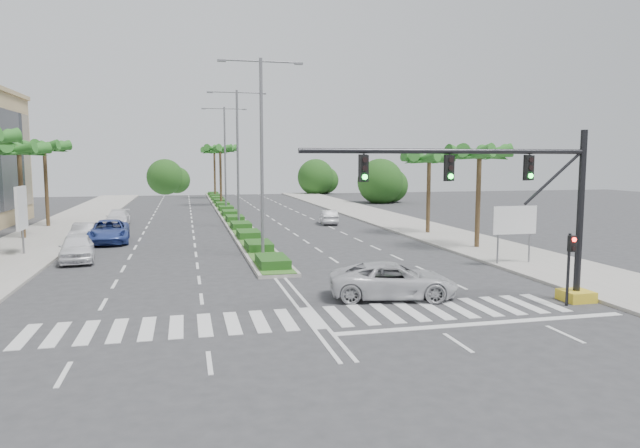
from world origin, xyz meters
The scene contains 24 objects.
ground centered at (0.00, 0.00, 0.00)m, with size 160.00×160.00×0.00m, color #333335.
footpath_right centered at (15.20, 20.00, 0.07)m, with size 6.00×120.00×0.15m, color gray.
footpath_left centered at (-15.20, 20.00, 0.07)m, with size 6.00×120.00×0.15m, color gray.
median centered at (0.00, 45.00, 0.10)m, with size 2.20×75.00×0.20m, color gray.
median_grass centered at (0.00, 45.00, 0.22)m, with size 1.80×75.00×0.04m, color #3C6121.
signal_gantry centered at (9.27, 0.00, 3.46)m, with size 12.60×1.20×7.20m.
pedestrian_signal centered at (10.60, -0.68, 2.04)m, with size 0.28×0.36×3.00m.
direction_sign centered at (13.50, 7.99, 2.45)m, with size 2.70×0.11×3.40m.
billboard_far centered at (-14.50, 18.00, 2.96)m, with size 0.18×2.10×4.35m.
palm_left_far centered at (-16.50, 26.00, 6.50)m, with size 4.57×4.68×7.35m.
palm_left_end centered at (-16.50, 34.00, 6.88)m, with size 4.57×4.68×7.75m.
palm_right_near centered at (14.50, 14.00, 6.20)m, with size 4.57×4.68×7.05m.
palm_right_far centered at (14.50, 22.00, 5.91)m, with size 4.57×4.68×6.75m.
palm_median_a centered at (0.00, 55.00, 7.17)m, with size 4.57×4.68×8.05m.
palm_median_b centered at (0.00, 70.00, 7.17)m, with size 4.57×4.68×8.05m.
streetlight_near centered at (0.00, 14.00, 6.81)m, with size 5.10×0.25×12.00m.
streetlight_mid centered at (0.00, 30.00, 6.81)m, with size 5.10×0.25×12.00m.
streetlight_far centered at (0.00, 46.00, 6.81)m, with size 5.10×0.25×12.00m.
car_parked_a centered at (-10.87, 15.09, 0.81)m, with size 1.90×4.73×1.61m, color white.
car_parked_b centered at (-11.80, 23.40, 0.71)m, with size 1.49×4.28×1.41m, color #B2B1B6.
car_parked_c centered at (-10.01, 22.85, 0.82)m, with size 2.72×5.89×1.64m, color #314797.
car_parked_d centered at (-10.64, 34.19, 0.69)m, with size 1.94×4.78×1.39m, color white.
car_crossing centered at (4.13, 2.32, 0.77)m, with size 2.55×5.54×1.54m, color silver.
car_right centered at (8.50, 31.03, 0.66)m, with size 1.40×4.01×1.32m, color silver.
Camera 1 is at (-4.57, -20.56, 5.95)m, focal length 32.00 mm.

